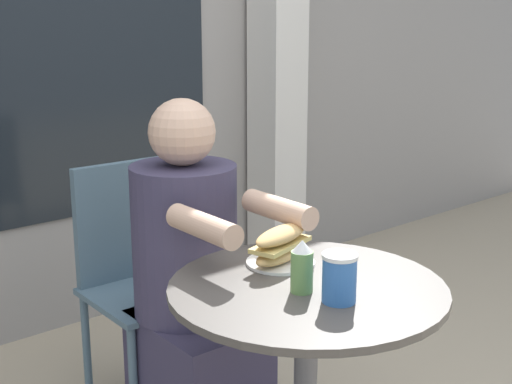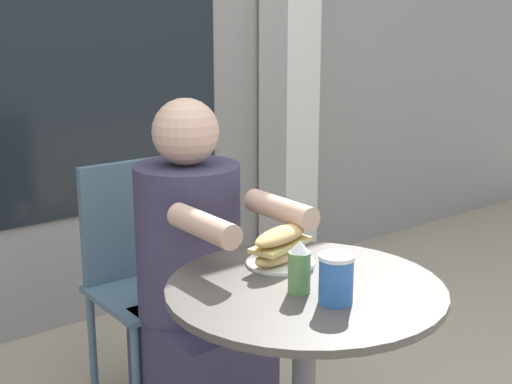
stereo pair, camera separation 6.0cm
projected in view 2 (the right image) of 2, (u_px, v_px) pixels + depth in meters
The scene contains 8 objects.
storefront_wall at pixel (28, 5), 2.86m from camera, with size 8.00×0.09×2.80m.
lattice_pillar at pixel (290, 47), 3.54m from camera, with size 0.22×0.22×2.40m.
cafe_table at pixel (304, 357), 1.81m from camera, with size 0.69×0.69×0.72m.
diner_chair at pixel (141, 263), 2.48m from camera, with size 0.39×0.39×0.87m.
seated_diner at pixel (196, 302), 2.23m from camera, with size 0.34×0.59×1.13m.
sandwich_on_plate at pixel (281, 247), 1.90m from camera, with size 0.22×0.19×0.10m.
drink_cup at pixel (336, 279), 1.64m from camera, with size 0.08×0.08×0.12m.
condiment_bottle at pixel (299, 268), 1.70m from camera, with size 0.05×0.05×0.13m.
Camera 2 is at (-1.12, -1.21, 1.38)m, focal length 50.00 mm.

